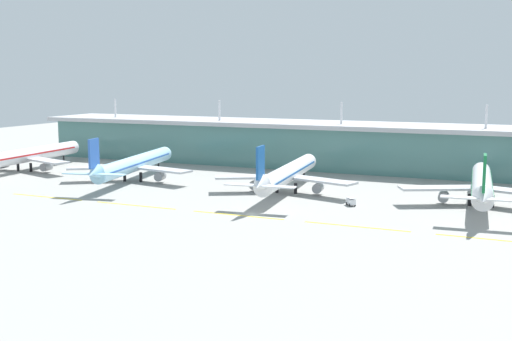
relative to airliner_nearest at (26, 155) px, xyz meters
The scene contains 12 objects.
ground_plane 124.92m from the airliner_nearest, 18.09° to the right, with size 600.00×600.00×0.00m, color gray.
terminal_building 132.27m from the airliner_nearest, 26.25° to the left, with size 288.00×34.00×28.22m.
airliner_nearest is the anchor object (origin of this frame).
airliner_near_middle 55.63m from the airliner_nearest, ahead, with size 47.91×71.81×18.90m.
airliner_center 116.11m from the airliner_nearest, ahead, with size 48.55×71.03×18.90m.
airliner_far_middle 177.34m from the airliner_nearest, ahead, with size 48.67×66.86×18.90m.
taxiway_stripe_west 63.62m from the airliner_nearest, 41.26° to the right, with size 28.00×0.70×0.04m, color yellow.
taxiway_stripe_mid_west 91.87m from the airliner_nearest, 27.09° to the right, with size 28.00×0.70×0.04m, color yellow.
taxiway_stripe_centre 123.06m from the airliner_nearest, 19.86° to the right, with size 28.00×0.70×0.04m, color yellow.
taxiway_stripe_mid_east 155.43m from the airliner_nearest, 15.59° to the right, with size 28.00×0.70×0.04m, color yellow.
taxiway_stripe_east 188.38m from the airliner_nearest, 12.81° to the right, with size 28.00×0.70×0.04m, color yellow.
baggage_cart 142.29m from the airliner_nearest, ahead, with size 3.61×3.97×2.48m.
Camera 1 is at (69.94, -158.70, 38.35)m, focal length 43.98 mm.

